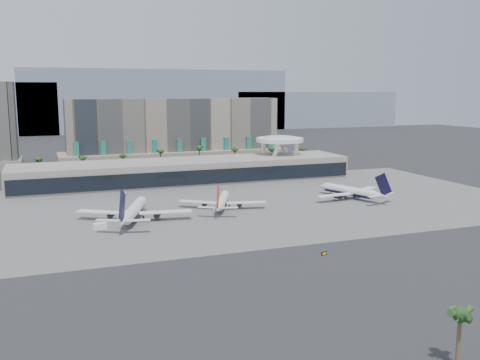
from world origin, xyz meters
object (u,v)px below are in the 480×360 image
object	(u,v)px
airliner_centre	(222,201)
service_vehicle_a	(100,226)
service_vehicle_b	(218,209)
taxiway_sign	(324,253)
airliner_left	(133,211)
airliner_right	(351,191)

from	to	relation	value
airliner_centre	service_vehicle_a	xyz separation A→B (m)	(-49.27, -15.41, -2.10)
airliner_centre	service_vehicle_b	distance (m)	4.76
taxiway_sign	service_vehicle_b	bearing A→B (deg)	82.43
airliner_left	service_vehicle_b	xyz separation A→B (m)	(33.64, 4.54, -2.94)
airliner_centre	taxiway_sign	distance (m)	68.37
airliner_centre	service_vehicle_b	xyz separation A→B (m)	(-2.80, -3.07, -2.32)
airliner_centre	airliner_right	xyz separation A→B (m)	(59.71, -0.37, 0.21)
airliner_left	service_vehicle_a	size ratio (longest dim) A/B	9.40
airliner_left	airliner_right	size ratio (longest dim) A/B	1.12
airliner_centre	taxiway_sign	bearing A→B (deg)	-58.69
airliner_right	service_vehicle_a	distance (m)	110.04
airliner_right	taxiway_sign	size ratio (longest dim) A/B	18.08
service_vehicle_a	service_vehicle_b	xyz separation A→B (m)	(46.47, 12.34, -0.21)
airliner_left	taxiway_sign	xyz separation A→B (m)	(44.95, -60.17, -3.35)
service_vehicle_a	airliner_centre	bearing A→B (deg)	2.93
airliner_left	service_vehicle_b	size ratio (longest dim) A/B	12.32
airliner_left	service_vehicle_b	bearing A→B (deg)	27.82
airliner_centre	airliner_right	bearing A→B (deg)	23.80
airliner_right	airliner_centre	bearing A→B (deg)	160.41
airliner_right	service_vehicle_a	xyz separation A→B (m)	(-108.98, -15.04, -2.31)
airliner_right	service_vehicle_b	xyz separation A→B (m)	(-62.51, -2.70, -2.53)
service_vehicle_a	taxiway_sign	xyz separation A→B (m)	(57.78, -52.37, -0.62)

